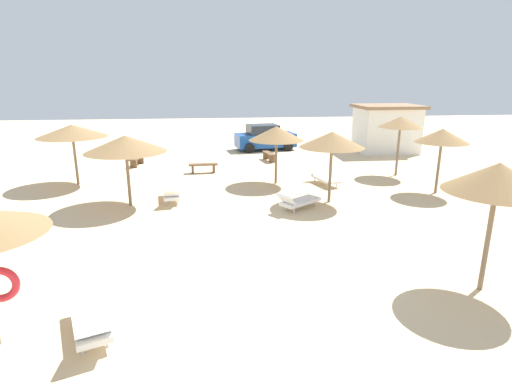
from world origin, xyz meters
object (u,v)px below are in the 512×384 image
at_px(lounger_4, 91,323).
at_px(bench_0, 269,155).
at_px(parasol_0, 276,134).
at_px(parasol_2, 332,140).
at_px(beach_cabana, 386,128).
at_px(lounger_3, 491,186).
at_px(parasol_1, 125,144).
at_px(bench_2, 203,166).
at_px(parked_car, 265,138).
at_px(lounger_2, 298,201).
at_px(lounger_1, 171,194).
at_px(bench_1, 137,160).
at_px(parasol_7, 498,178).
at_px(lounger_0, 324,177).
at_px(parasol_5, 72,131).
at_px(parasol_3, 442,136).
at_px(parasol_6, 401,122).

height_order(lounger_4, bench_0, lounger_4).
distance_m(parasol_0, parasol_2, 3.60).
bearing_deg(beach_cabana, lounger_3, -87.41).
relative_size(parasol_1, bench_2, 2.03).
bearing_deg(parked_car, beach_cabana, -12.05).
bearing_deg(parasol_0, lounger_4, -115.66).
height_order(parasol_0, parasol_2, parasol_2).
distance_m(parasol_1, parked_car, 13.84).
relative_size(parasol_2, beach_cabana, 0.70).
bearing_deg(lounger_4, lounger_2, 52.39).
distance_m(lounger_1, parked_car, 12.72).
xyz_separation_m(bench_2, beach_cabana, (12.00, 4.87, 1.22)).
xyz_separation_m(parasol_1, lounger_2, (6.44, -1.23, -2.11)).
bearing_deg(bench_1, parasol_0, -33.70).
distance_m(lounger_2, bench_0, 9.31).
bearing_deg(beach_cabana, lounger_1, -143.34).
distance_m(parasol_2, lounger_4, 11.03).
relative_size(lounger_2, beach_cabana, 0.47).
height_order(lounger_1, lounger_2, lounger_2).
height_order(lounger_1, lounger_4, lounger_1).
bearing_deg(parasol_7, lounger_0, 95.88).
distance_m(lounger_0, lounger_4, 13.37).
bearing_deg(lounger_1, lounger_2, -17.94).
bearing_deg(beach_cabana, bench_0, -165.42).
relative_size(parasol_0, parked_car, 0.64).
bearing_deg(lounger_1, lounger_0, 16.32).
xyz_separation_m(bench_0, parked_car, (0.25, 3.79, 0.48)).
distance_m(parasol_5, parasol_7, 16.84).
xyz_separation_m(parasol_2, parasol_3, (4.98, 0.76, -0.04)).
bearing_deg(parked_car, lounger_0, -80.82).
xyz_separation_m(parasol_5, bench_2, (5.81, 1.74, -2.16)).
distance_m(parasol_1, parasol_6, 13.12).
distance_m(parasol_6, lounger_3, 5.06).
xyz_separation_m(bench_0, bench_2, (-3.88, -2.76, 0.00)).
xyz_separation_m(parasol_1, parasol_5, (-3.02, 3.58, 0.07)).
bearing_deg(lounger_0, bench_1, 151.22).
relative_size(lounger_1, parked_car, 0.46).
bearing_deg(parasol_3, lounger_2, -166.43).
bearing_deg(parked_car, parasol_3, -62.76).
bearing_deg(parasol_5, parasol_0, -5.15).
bearing_deg(bench_0, bench_1, -175.90).
relative_size(lounger_2, lounger_4, 0.95).
bearing_deg(parasol_5, parasol_6, 0.33).
bearing_deg(beach_cabana, parasol_0, -138.99).
height_order(parasol_6, bench_2, parasol_6).
bearing_deg(parasol_6, parked_car, 124.71).
bearing_deg(bench_2, parasol_1, -117.62).
distance_m(bench_2, beach_cabana, 13.00).
xyz_separation_m(parasol_6, beach_cabana, (2.19, 6.52, -1.12)).
distance_m(parasol_0, parasol_7, 10.94).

